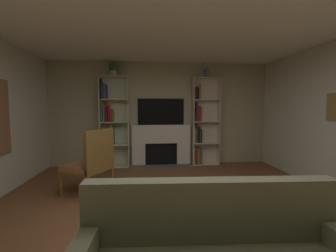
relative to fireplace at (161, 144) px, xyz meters
The scene contains 11 objects.
ground_plane 3.18m from the fireplace, 90.00° to the right, with size 7.76×7.76×0.00m, color brown.
wall_back_accent 0.80m from the fireplace, 90.00° to the left, with size 5.76×0.06×2.66m, color #B4AC8D.
ceiling 3.80m from the fireplace, 90.00° to the right, with size 5.76×6.59×0.06m, color white.
fireplace is the anchor object (origin of this frame).
tv 0.85m from the fireplace, 90.00° to the left, with size 1.19×0.06×0.67m, color black.
bookshelf_left 1.38m from the fireplace, behind, with size 0.71×0.32×2.26m.
bookshelf_right 1.20m from the fireplace, ahead, with size 0.71×0.27×2.26m.
potted_plant 2.25m from the fireplace, behind, with size 0.23×0.23×0.34m.
vase_with_flowers 2.18m from the fireplace, ahead, with size 0.13×0.13×0.37m.
armchair 2.31m from the fireplace, 125.47° to the right, with size 0.88×0.91×1.13m.
coffee_table 3.57m from the fireplace, 88.38° to the right, with size 0.94×0.51×0.41m.
Camera 1 is at (-0.40, -2.84, 1.51)m, focal length 24.93 mm.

